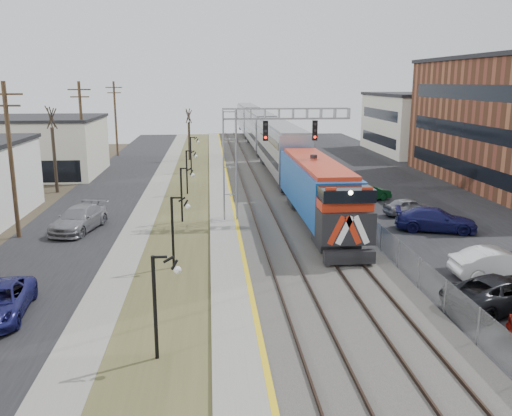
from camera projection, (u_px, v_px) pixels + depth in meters
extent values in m
cube|color=black|center=(96.00, 203.00, 45.45)|extent=(7.00, 120.00, 0.04)
cube|color=gray|center=(150.00, 202.00, 45.82)|extent=(2.00, 120.00, 0.08)
cube|color=#4A4B28|center=(186.00, 201.00, 46.07)|extent=(4.00, 120.00, 0.06)
cube|color=gray|center=(221.00, 200.00, 46.30)|extent=(2.00, 120.00, 0.24)
cube|color=#595651|center=(279.00, 199.00, 46.73)|extent=(8.00, 120.00, 0.20)
cube|color=black|center=(414.00, 197.00, 47.75)|extent=(16.00, 120.00, 0.04)
cube|color=gold|center=(232.00, 198.00, 46.35)|extent=(0.24, 120.00, 0.01)
cube|color=#2D2119|center=(248.00, 197.00, 46.46)|extent=(0.08, 120.00, 0.15)
cube|color=#2D2119|center=(265.00, 197.00, 46.58)|extent=(0.08, 120.00, 0.15)
cube|color=#2D2119|center=(288.00, 197.00, 46.75)|extent=(0.08, 120.00, 0.15)
cube|color=#2D2119|center=(305.00, 196.00, 46.88)|extent=(0.08, 120.00, 0.15)
cube|color=#134A9E|center=(318.00, 193.00, 37.33)|extent=(3.00, 17.00, 4.25)
cube|color=black|center=(349.00, 257.00, 29.29)|extent=(2.80, 0.50, 0.70)
cube|color=#94979D|center=(280.00, 149.00, 56.90)|extent=(3.00, 22.00, 5.33)
cube|color=#94979D|center=(260.00, 130.00, 79.02)|extent=(3.00, 22.00, 5.33)
cube|color=#94979D|center=(249.00, 120.00, 101.13)|extent=(3.00, 22.00, 5.33)
cube|color=gray|center=(230.00, 167.00, 38.67)|extent=(1.00, 1.00, 8.00)
cube|color=gray|center=(286.00, 114.00, 38.15)|extent=(9.00, 0.80, 0.80)
cube|color=black|center=(265.00, 131.00, 37.85)|extent=(0.35, 0.25, 1.40)
cube|color=black|center=(315.00, 130.00, 38.15)|extent=(0.35, 0.25, 1.40)
cylinder|color=black|center=(155.00, 309.00, 19.43)|extent=(0.14, 0.14, 4.00)
cylinder|color=black|center=(173.00, 233.00, 29.13)|extent=(0.14, 0.14, 4.00)
cylinder|color=black|center=(182.00, 195.00, 38.83)|extent=(0.14, 0.14, 4.00)
cylinder|color=black|center=(187.00, 173.00, 48.53)|extent=(0.14, 0.14, 4.00)
cylinder|color=black|center=(191.00, 155.00, 60.18)|extent=(0.14, 0.14, 4.00)
cylinder|color=#4C3823|center=(11.00, 162.00, 34.36)|extent=(0.28, 0.28, 10.00)
cylinder|color=#4C3823|center=(82.00, 133.00, 53.76)|extent=(0.28, 0.28, 10.00)
cylinder|color=#4C3823|center=(116.00, 119.00, 73.16)|extent=(0.28, 0.28, 10.00)
cube|color=gray|center=(327.00, 190.00, 46.92)|extent=(0.04, 120.00, 1.60)
cube|color=beige|center=(33.00, 148.00, 58.52)|extent=(14.00, 12.00, 6.00)
cube|color=beige|center=(434.00, 124.00, 77.12)|extent=(16.00, 18.00, 8.00)
cylinder|color=#382D23|center=(55.00, 160.00, 49.25)|extent=(0.30, 0.30, 5.95)
cylinder|color=#382D23|center=(189.00, 141.00, 69.73)|extent=(0.30, 0.30, 4.90)
imported|color=white|center=(499.00, 265.00, 27.81)|extent=(4.80, 1.71, 1.58)
imported|color=black|center=(502.00, 293.00, 24.12)|extent=(5.89, 3.97, 1.50)
imported|color=#171853|center=(436.00, 220.00, 36.74)|extent=(5.78, 3.69, 1.56)
imported|color=gray|center=(410.00, 207.00, 41.00)|extent=(4.11, 2.16, 1.33)
imported|color=#0B3818|center=(367.00, 193.00, 46.09)|extent=(4.43, 2.90, 1.38)
imported|color=gray|center=(79.00, 219.00, 36.82)|extent=(3.54, 6.01, 1.64)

